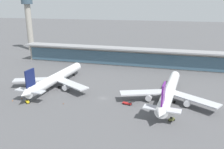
# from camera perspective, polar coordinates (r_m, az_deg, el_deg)

# --- Properties ---
(ground_plane) EXTENTS (1200.00, 1200.00, 0.00)m
(ground_plane) POSITION_cam_1_polar(r_m,az_deg,el_deg) (129.87, -2.22, -5.90)
(ground_plane) COLOR #515154
(airliner_left_stand) EXTENTS (51.90, 67.58, 17.99)m
(airliner_left_stand) POSITION_cam_1_polar(r_m,az_deg,el_deg) (149.50, -13.78, -0.92)
(airliner_left_stand) COLOR white
(airliner_left_stand) RESTS_ON ground
(airliner_centre_stand) EXTENTS (51.77, 67.60, 17.99)m
(airliner_centre_stand) POSITION_cam_1_polar(r_m,az_deg,el_deg) (127.90, 13.96, -4.06)
(airliner_centre_stand) COLOR white
(airliner_centre_stand) RESTS_ON ground
(service_truck_near_nose_olive) EXTENTS (3.08, 3.31, 2.05)m
(service_truck_near_nose_olive) POSITION_cam_1_polar(r_m,az_deg,el_deg) (109.34, 14.54, -10.68)
(service_truck_near_nose_olive) COLOR olive
(service_truck_near_nose_olive) RESTS_ON ground
(service_truck_under_wing_red) EXTENTS (6.94, 2.68, 2.70)m
(service_truck_under_wing_red) POSITION_cam_1_polar(r_m,az_deg,el_deg) (121.97, 3.83, -7.12)
(service_truck_under_wing_red) COLOR #B21E1E
(service_truck_under_wing_red) RESTS_ON ground
(service_truck_mid_apron_yellow) EXTENTS (3.27, 3.17, 2.05)m
(service_truck_mid_apron_yellow) POSITION_cam_1_polar(r_m,az_deg,el_deg) (131.53, -20.22, -6.30)
(service_truck_mid_apron_yellow) COLOR yellow
(service_truck_mid_apron_yellow) RESTS_ON ground
(terminal_building) EXTENTS (189.95, 12.80, 15.20)m
(terminal_building) POSITION_cam_1_polar(r_m,az_deg,el_deg) (195.75, 4.23, 4.49)
(terminal_building) COLOR #9E998E
(terminal_building) RESTS_ON ground
(control_tower) EXTENTS (12.00, 12.00, 62.33)m
(control_tower) POSITION_cam_1_polar(r_m,az_deg,el_deg) (276.60, -19.96, 12.78)
(control_tower) COLOR #9E998E
(control_tower) RESTS_ON ground
(safety_cone_alpha) EXTENTS (0.62, 0.62, 0.70)m
(safety_cone_alpha) POSITION_cam_1_polar(r_m,az_deg,el_deg) (138.69, -21.41, -5.46)
(safety_cone_alpha) COLOR orange
(safety_cone_alpha) RESTS_ON ground
(safety_cone_bravo) EXTENTS (0.62, 0.62, 0.70)m
(safety_cone_bravo) POSITION_cam_1_polar(r_m,az_deg,el_deg) (125.30, -11.96, -7.03)
(safety_cone_bravo) COLOR orange
(safety_cone_bravo) RESTS_ON ground
(safety_cone_charlie) EXTENTS (0.62, 0.62, 0.70)m
(safety_cone_charlie) POSITION_cam_1_polar(r_m,az_deg,el_deg) (137.35, -23.39, -5.93)
(safety_cone_charlie) COLOR orange
(safety_cone_charlie) RESTS_ON ground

